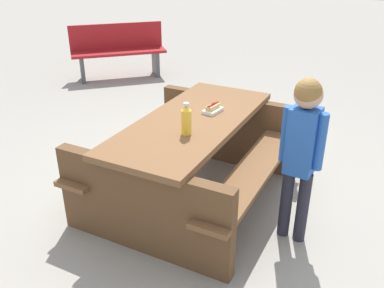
{
  "coord_description": "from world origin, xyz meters",
  "views": [
    {
      "loc": [
        -2.86,
        -1.31,
        2.07
      ],
      "look_at": [
        0.0,
        0.0,
        0.52
      ],
      "focal_mm": 39.16,
      "sensor_mm": 36.0,
      "label": 1
    }
  ],
  "objects_px": {
    "soda_bottle": "(186,120)",
    "hotdog_tray": "(213,109)",
    "child_in_coat": "(302,142)",
    "picnic_table": "(192,152)",
    "park_bench_near": "(118,50)"
  },
  "relations": [
    {
      "from": "picnic_table",
      "to": "park_bench_near",
      "type": "xyz_separation_m",
      "value": [
        2.8,
        2.6,
        0.0
      ]
    },
    {
      "from": "child_in_coat",
      "to": "soda_bottle",
      "type": "bearing_deg",
      "value": 96.31
    },
    {
      "from": "picnic_table",
      "to": "child_in_coat",
      "type": "bearing_deg",
      "value": -101.37
    },
    {
      "from": "soda_bottle",
      "to": "child_in_coat",
      "type": "bearing_deg",
      "value": -83.69
    },
    {
      "from": "soda_bottle",
      "to": "hotdog_tray",
      "type": "bearing_deg",
      "value": -1.71
    },
    {
      "from": "child_in_coat",
      "to": "picnic_table",
      "type": "bearing_deg",
      "value": 78.63
    },
    {
      "from": "hotdog_tray",
      "to": "child_in_coat",
      "type": "distance_m",
      "value": 0.92
    },
    {
      "from": "hotdog_tray",
      "to": "park_bench_near",
      "type": "bearing_deg",
      "value": 46.2
    },
    {
      "from": "picnic_table",
      "to": "child_in_coat",
      "type": "height_order",
      "value": "child_in_coat"
    },
    {
      "from": "soda_bottle",
      "to": "child_in_coat",
      "type": "distance_m",
      "value": 0.85
    },
    {
      "from": "hotdog_tray",
      "to": "child_in_coat",
      "type": "relative_size",
      "value": 0.15
    },
    {
      "from": "soda_bottle",
      "to": "child_in_coat",
      "type": "xyz_separation_m",
      "value": [
        0.09,
        -0.84,
        -0.05
      ]
    },
    {
      "from": "picnic_table",
      "to": "soda_bottle",
      "type": "relative_size",
      "value": 7.45
    },
    {
      "from": "soda_bottle",
      "to": "park_bench_near",
      "type": "xyz_separation_m",
      "value": [
        3.08,
        2.68,
        -0.42
      ]
    },
    {
      "from": "soda_bottle",
      "to": "hotdog_tray",
      "type": "height_order",
      "value": "soda_bottle"
    }
  ]
}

